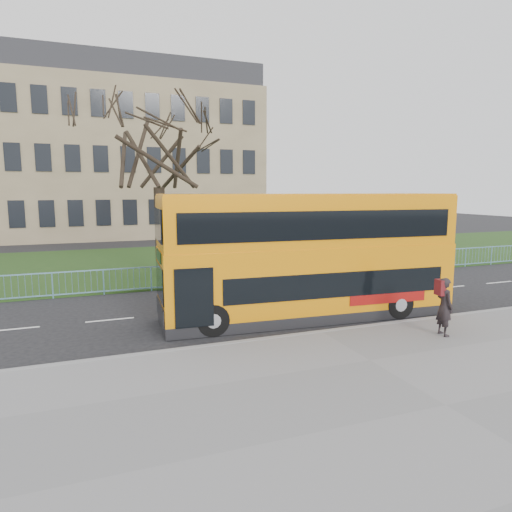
{
  "coord_description": "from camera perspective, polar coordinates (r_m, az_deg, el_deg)",
  "views": [
    {
      "loc": [
        -6.71,
        -13.52,
        4.46
      ],
      "look_at": [
        -1.18,
        1.0,
        2.18
      ],
      "focal_mm": 32.0,
      "sensor_mm": 36.0,
      "label": 1
    }
  ],
  "objects": [
    {
      "name": "pedestrian",
      "position": [
        14.78,
        22.49,
        -5.87
      ],
      "size": [
        0.49,
        0.68,
        1.75
      ],
      "primitive_type": "imported",
      "rotation": [
        0.0,
        0.0,
        1.45
      ],
      "color": "black",
      "rests_on": "pavement"
    },
    {
      "name": "kerb",
      "position": [
        14.41,
        8.11,
        -9.49
      ],
      "size": [
        80.0,
        0.2,
        0.14
      ],
      "primitive_type": "cube",
      "color": "gray",
      "rests_on": "ground"
    },
    {
      "name": "civic_building",
      "position": [
        48.62,
        -19.17,
        10.86
      ],
      "size": [
        30.0,
        15.0,
        14.0
      ],
      "primitive_type": "cube",
      "color": "#796A4D",
      "rests_on": "ground"
    },
    {
      "name": "ground",
      "position": [
        15.74,
        5.36,
        -8.17
      ],
      "size": [
        120.0,
        120.0,
        0.0
      ],
      "primitive_type": "plane",
      "color": "black",
      "rests_on": "ground"
    },
    {
      "name": "bare_tree",
      "position": [
        23.84,
        -12.09,
        10.46
      ],
      "size": [
        7.48,
        7.48,
        10.69
      ],
      "primitive_type": null,
      "color": "black",
      "rests_on": "grass_verge"
    },
    {
      "name": "pavement",
      "position": [
        10.5,
        22.61,
        -17.11
      ],
      "size": [
        80.0,
        10.5,
        0.12
      ],
      "primitive_type": "cube",
      "color": "slate",
      "rests_on": "ground"
    },
    {
      "name": "yellow_bus",
      "position": [
        15.84,
        6.65,
        0.38
      ],
      "size": [
        10.3,
        3.08,
        4.26
      ],
      "rotation": [
        0.0,
        0.0,
        -0.07
      ],
      "color": "orange",
      "rests_on": "ground"
    },
    {
      "name": "grass_verge",
      "position": [
        28.96,
        -7.22,
        -0.52
      ],
      "size": [
        80.0,
        15.4,
        0.08
      ],
      "primitive_type": "cube",
      "color": "#1E3D16",
      "rests_on": "ground"
    },
    {
      "name": "guard_railing",
      "position": [
        21.57,
        -2.38,
        -2.12
      ],
      "size": [
        40.0,
        0.12,
        1.1
      ],
      "primitive_type": null,
      "color": "#69A0BB",
      "rests_on": "ground"
    }
  ]
}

